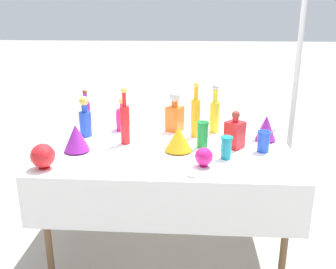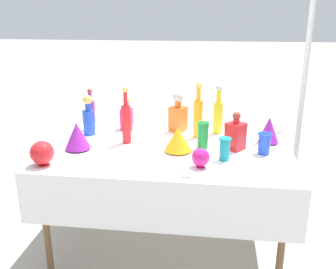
% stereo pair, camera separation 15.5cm
% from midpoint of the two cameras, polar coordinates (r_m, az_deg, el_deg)
% --- Properties ---
extents(ground_plane, '(40.00, 40.00, 0.00)m').
position_cam_midpoint_polar(ground_plane, '(2.90, 1.59, -16.35)').
color(ground_plane, '#A0998C').
extents(display_table, '(1.66, 1.04, 0.76)m').
position_cam_midpoint_polar(display_table, '(2.54, 1.64, -3.73)').
color(display_table, white).
rests_on(display_table, ground).
extents(tall_bottle_0, '(0.09, 0.09, 0.30)m').
position_cam_midpoint_polar(tall_bottle_0, '(2.85, -10.47, 2.51)').
color(tall_bottle_0, blue).
rests_on(tall_bottle_0, display_table).
extents(tall_bottle_1, '(0.07, 0.07, 0.40)m').
position_cam_midpoint_polar(tall_bottle_1, '(2.62, -4.70, 2.02)').
color(tall_bottle_1, red).
rests_on(tall_bottle_1, display_table).
extents(tall_bottle_2, '(0.07, 0.07, 0.41)m').
position_cam_midpoint_polar(tall_bottle_2, '(2.75, 6.21, 2.89)').
color(tall_bottle_2, orange).
rests_on(tall_bottle_2, display_table).
extents(tall_bottle_3, '(0.07, 0.07, 0.38)m').
position_cam_midpoint_polar(tall_bottle_3, '(2.86, 9.19, 3.09)').
color(tall_bottle_3, yellow).
rests_on(tall_bottle_3, display_table).
extents(tall_bottle_4, '(0.06, 0.06, 0.32)m').
position_cam_midpoint_polar(tall_bottle_4, '(2.99, -10.21, 3.24)').
color(tall_bottle_4, purple).
rests_on(tall_bottle_4, display_table).
extents(square_decanter_0, '(0.15, 0.15, 0.26)m').
position_cam_midpoint_polar(square_decanter_0, '(2.56, 11.96, -0.02)').
color(square_decanter_0, red).
rests_on(square_decanter_0, display_table).
extents(square_decanter_1, '(0.10, 0.10, 0.26)m').
position_cam_midpoint_polar(square_decanter_1, '(2.95, -4.80, 2.65)').
color(square_decanter_1, '#C61972').
rests_on(square_decanter_1, display_table).
extents(square_decanter_2, '(0.15, 0.15, 0.31)m').
position_cam_midpoint_polar(square_decanter_2, '(2.89, 3.08, 3.07)').
color(square_decanter_2, orange).
rests_on(square_decanter_2, display_table).
extents(slender_vase_0, '(0.08, 0.08, 0.18)m').
position_cam_midpoint_polar(slender_vase_0, '(2.54, 7.08, -0.04)').
color(slender_vase_0, '#198C38').
rests_on(slender_vase_0, display_table).
extents(slender_vase_1, '(0.08, 0.08, 0.15)m').
position_cam_midpoint_polar(slender_vase_1, '(2.37, 10.50, -2.05)').
color(slender_vase_1, teal).
rests_on(slender_vase_1, display_table).
extents(slender_vase_2, '(0.09, 0.09, 0.14)m').
position_cam_midpoint_polar(slender_vase_2, '(2.53, 16.18, -1.21)').
color(slender_vase_2, blue).
rests_on(slender_vase_2, display_table).
extents(fluted_vase_0, '(0.15, 0.15, 0.19)m').
position_cam_midpoint_polar(fluted_vase_0, '(2.74, 16.70, 0.68)').
color(fluted_vase_0, purple).
rests_on(fluted_vase_0, display_table).
extents(fluted_vase_1, '(0.17, 0.17, 0.19)m').
position_cam_midpoint_polar(fluted_vase_1, '(2.55, -12.01, -0.18)').
color(fluted_vase_1, purple).
rests_on(fluted_vase_1, display_table).
extents(fluted_vase_2, '(0.18, 0.18, 0.17)m').
position_cam_midpoint_polar(fluted_vase_2, '(2.46, 3.32, -0.72)').
color(fluted_vase_2, orange).
rests_on(fluted_vase_2, display_table).
extents(round_bowl_0, '(0.14, 0.14, 0.15)m').
position_cam_midpoint_polar(round_bowl_0, '(2.35, -16.87, -2.73)').
color(round_bowl_0, red).
rests_on(round_bowl_0, display_table).
extents(round_bowl_1, '(0.11, 0.11, 0.12)m').
position_cam_midpoint_polar(round_bowl_1, '(2.24, 6.98, -3.53)').
color(round_bowl_1, '#C61972').
rests_on(round_bowl_1, display_table).
extents(price_tag_left, '(0.07, 0.03, 0.05)m').
position_cam_midpoint_polar(price_tag_left, '(2.11, 4.95, -6.06)').
color(price_tag_left, white).
rests_on(price_tag_left, display_table).
extents(cardboard_box_behind_left, '(0.55, 0.38, 0.48)m').
position_cam_midpoint_polar(cardboard_box_behind_left, '(3.98, -1.77, -3.18)').
color(cardboard_box_behind_left, tan).
rests_on(cardboard_box_behind_left, ground).
extents(cardboard_box_behind_right, '(0.57, 0.38, 0.41)m').
position_cam_midpoint_polar(cardboard_box_behind_right, '(3.97, 8.55, -3.92)').
color(cardboard_box_behind_right, tan).
rests_on(cardboard_box_behind_right, ground).
extents(canopy_pole, '(0.18, 0.18, 2.40)m').
position_cam_midpoint_polar(canopy_pole, '(3.30, 21.00, 4.68)').
color(canopy_pole, silver).
rests_on(canopy_pole, ground).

